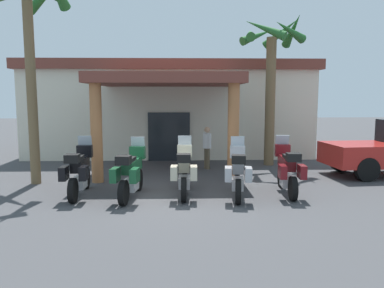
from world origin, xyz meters
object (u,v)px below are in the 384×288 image
(motorcycle_black, at_px, (79,171))
(palm_tree_near_portico, at_px, (272,59))
(palm_tree_roadside, at_px, (29,22))
(motorcycle_green, at_px, (131,173))
(motorcycle_silver, at_px, (238,172))
(motel_building, at_px, (171,107))
(pedestrian, at_px, (207,145))
(motorcycle_maroon, at_px, (287,170))
(motorcycle_cream, at_px, (184,171))

(motorcycle_black, relative_size, palm_tree_near_portico, 0.37)
(palm_tree_near_portico, distance_m, palm_tree_roadside, 8.86)
(motorcycle_green, height_order, motorcycle_silver, same)
(motorcycle_silver, bearing_deg, motel_building, 19.76)
(palm_tree_near_portico, bearing_deg, motel_building, 130.74)
(motorcycle_green, height_order, pedestrian, pedestrian)
(motorcycle_green, xyz_separation_m, motorcycle_maroon, (4.41, 0.19, 0.00))
(palm_tree_roadside, bearing_deg, pedestrian, 20.88)
(motorcycle_green, relative_size, motorcycle_cream, 1.00)
(palm_tree_roadside, bearing_deg, motorcycle_cream, -20.20)
(motorcycle_cream, relative_size, palm_tree_roadside, 0.33)
(motorcycle_green, bearing_deg, motorcycle_black, 86.17)
(motorcycle_black, distance_m, motorcycle_cream, 2.94)
(motorcycle_green, height_order, motorcycle_maroon, same)
(motorcycle_cream, xyz_separation_m, motorcycle_silver, (1.47, -0.28, 0.00))
(motel_building, xyz_separation_m, palm_tree_roadside, (-4.33, -7.57, 2.81))
(pedestrian, bearing_deg, motorcycle_cream, 54.63)
(motorcycle_cream, bearing_deg, motorcycle_maroon, -87.62)
(motorcycle_black, distance_m, palm_tree_roadside, 4.94)
(motorcycle_green, bearing_deg, motel_building, 2.30)
(motorcycle_green, distance_m, pedestrian, 4.83)
(motorcycle_black, relative_size, motorcycle_green, 1.00)
(motel_building, xyz_separation_m, motorcycle_cream, (0.34, -9.29, -1.53))
(motorcycle_cream, height_order, palm_tree_roadside, palm_tree_roadside)
(motorcycle_maroon, bearing_deg, palm_tree_roadside, 82.49)
(pedestrian, bearing_deg, motorcycle_silver, 75.49)
(motorcycle_black, height_order, motorcycle_silver, same)
(motorcycle_maroon, distance_m, palm_tree_roadside, 8.94)
(motorcycle_black, distance_m, palm_tree_near_portico, 8.77)
(motorcycle_maroon, bearing_deg, pedestrian, 31.49)
(motorcycle_black, height_order, motorcycle_maroon, same)
(motel_building, relative_size, pedestrian, 8.34)
(motorcycle_black, bearing_deg, motorcycle_green, -102.95)
(motel_building, distance_m, motorcycle_silver, 9.86)
(motorcycle_black, relative_size, palm_tree_roadside, 0.33)
(palm_tree_roadside, bearing_deg, motorcycle_silver, -17.99)
(motorcycle_black, height_order, motorcycle_cream, same)
(motorcycle_black, relative_size, motorcycle_silver, 1.00)
(motel_building, xyz_separation_m, motorcycle_green, (-1.13, -9.53, -1.53))
(motorcycle_cream, bearing_deg, motorcycle_green, 102.29)
(motorcycle_cream, xyz_separation_m, palm_tree_roadside, (-4.67, 1.72, 4.34))
(motel_building, relative_size, motorcycle_maroon, 6.13)
(pedestrian, relative_size, palm_tree_near_portico, 0.27)
(pedestrian, distance_m, palm_tree_near_portico, 4.30)
(motorcycle_maroon, bearing_deg, motorcycle_black, 94.13)
(motorcycle_black, bearing_deg, pedestrian, -46.36)
(motorcycle_silver, xyz_separation_m, palm_tree_roadside, (-6.14, 2.00, 4.34))
(motorcycle_black, bearing_deg, motorcycle_silver, -94.94)
(motorcycle_green, bearing_deg, motorcycle_silver, -81.73)
(motorcycle_cream, height_order, palm_tree_near_portico, palm_tree_near_portico)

